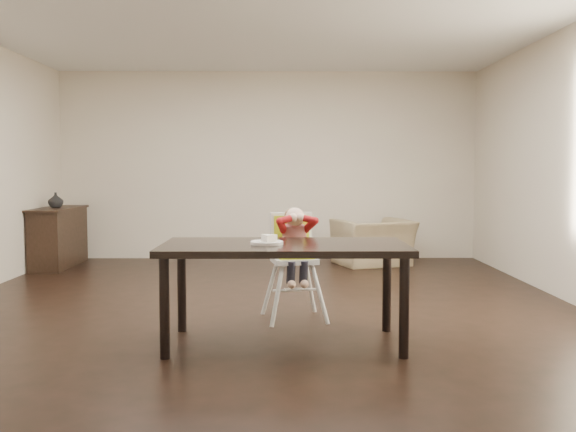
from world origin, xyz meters
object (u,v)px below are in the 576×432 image
(sideboard, at_px, (59,237))
(armchair, at_px, (373,235))
(dining_table, at_px, (284,254))
(high_chair, at_px, (294,240))

(sideboard, bearing_deg, armchair, 1.36)
(dining_table, xyz_separation_m, sideboard, (-3.01, 3.82, -0.27))
(high_chair, relative_size, armchair, 1.02)
(high_chair, xyz_separation_m, sideboard, (-3.09, 3.01, -0.29))
(high_chair, distance_m, sideboard, 4.32)
(high_chair, height_order, sideboard, high_chair)
(dining_table, distance_m, armchair, 4.11)
(dining_table, height_order, sideboard, sideboard)
(dining_table, height_order, armchair, armchair)
(high_chair, relative_size, sideboard, 0.77)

